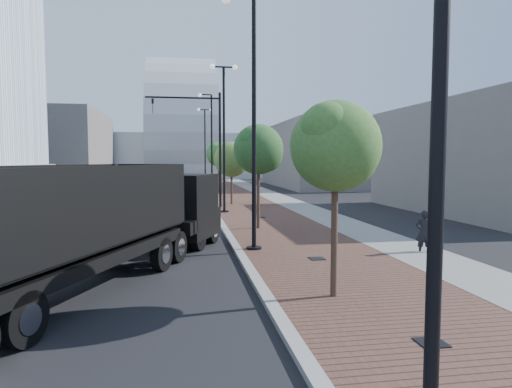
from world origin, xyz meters
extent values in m
plane|color=black|center=(0.00, 0.00, 0.00)|extent=(220.00, 220.00, 0.00)
cube|color=#4C2D23|center=(3.50, 40.00, 0.06)|extent=(7.00, 140.00, 0.12)
cube|color=slate|center=(6.20, 40.00, 0.07)|extent=(2.40, 140.00, 0.13)
cube|color=gray|center=(0.00, 40.00, 0.07)|extent=(0.30, 140.00, 0.14)
cube|color=slate|center=(-13.00, 40.00, 0.06)|extent=(4.00, 140.00, 0.12)
cube|color=black|center=(-2.11, 11.55, 1.61)|extent=(3.13, 3.18, 2.46)
cube|color=black|center=(-1.53, 12.94, 0.80)|extent=(2.28, 1.30, 1.23)
cube|color=black|center=(-2.68, 10.16, 0.99)|extent=(2.48, 1.60, 0.47)
cube|color=black|center=(-4.78, 5.08, 0.99)|extent=(5.42, 8.92, 0.33)
cube|color=black|center=(-4.78, 5.08, 1.37)|extent=(5.51, 8.95, 0.11)
cube|color=black|center=(-5.87, 5.53, 2.32)|extent=(3.43, 8.09, 1.89)
cube|color=black|center=(-3.68, 4.63, 2.32)|extent=(3.43, 8.09, 1.89)
cube|color=black|center=(-3.05, 9.28, 2.32)|extent=(2.23, 1.01, 1.89)
cylinder|color=black|center=(-3.25, 11.38, 0.52)|extent=(0.66, 1.07, 1.04)
cylinder|color=silver|center=(-3.25, 11.38, 0.52)|extent=(0.51, 0.65, 0.57)
cylinder|color=black|center=(-1.42, 10.62, 0.52)|extent=(0.66, 1.07, 1.04)
cylinder|color=silver|center=(-1.42, 10.62, 0.52)|extent=(0.51, 0.65, 0.57)
cylinder|color=black|center=(-2.64, 12.86, 0.52)|extent=(0.66, 1.07, 1.04)
cylinder|color=silver|center=(-2.64, 12.86, 0.52)|extent=(0.51, 0.65, 0.57)
cylinder|color=black|center=(-0.81, 12.10, 0.52)|extent=(0.66, 1.07, 1.04)
cylinder|color=silver|center=(-0.81, 12.10, 0.52)|extent=(0.51, 0.65, 0.57)
cylinder|color=black|center=(-4.85, 2.30, 0.52)|extent=(0.66, 1.07, 1.04)
cylinder|color=silver|center=(-4.85, 2.30, 0.52)|extent=(0.51, 0.65, 0.57)
cylinder|color=black|center=(-4.48, 8.42, 0.52)|extent=(0.66, 1.07, 1.04)
cylinder|color=silver|center=(-4.48, 8.42, 0.52)|extent=(0.51, 0.65, 0.57)
cylinder|color=black|center=(-2.64, 7.66, 0.52)|extent=(0.66, 1.07, 1.04)
cylinder|color=silver|center=(-2.64, 7.66, 0.52)|extent=(0.51, 0.65, 0.57)
cylinder|color=black|center=(-4.02, 9.53, 0.52)|extent=(0.66, 1.07, 1.04)
cylinder|color=silver|center=(-4.02, 9.53, 0.52)|extent=(0.51, 0.65, 0.57)
cylinder|color=black|center=(-2.18, 8.77, 0.52)|extent=(0.66, 1.07, 1.04)
cylinder|color=silver|center=(-2.18, 8.77, 0.52)|extent=(0.51, 0.65, 0.57)
imported|color=white|center=(-4.25, 19.62, 0.67)|extent=(1.50, 4.08, 1.33)
imported|color=black|center=(-5.63, 35.33, 0.68)|extent=(2.92, 5.19, 1.37)
imported|color=black|center=(-4.62, 46.99, 0.59)|extent=(1.91, 4.19, 1.19)
imported|color=black|center=(6.54, 8.54, 0.81)|extent=(0.69, 0.59, 1.62)
cylinder|color=black|center=(0.60, -2.00, 4.62)|extent=(0.16, 0.16, 9.00)
cylinder|color=black|center=(0.60, 10.00, 0.10)|extent=(0.56, 0.56, 0.20)
cylinder|color=black|center=(0.60, 10.00, 4.62)|extent=(0.16, 0.16, 9.00)
cylinder|color=black|center=(0.60, 22.00, 0.10)|extent=(0.56, 0.56, 0.20)
cylinder|color=black|center=(0.60, 22.00, 4.62)|extent=(0.16, 0.16, 9.00)
cylinder|color=black|center=(0.60, 22.00, 9.12)|extent=(1.40, 0.10, 0.10)
sphere|color=silver|center=(-0.10, 22.00, 9.12)|extent=(0.32, 0.32, 0.32)
sphere|color=silver|center=(1.30, 22.00, 9.12)|extent=(0.32, 0.32, 0.32)
cylinder|color=black|center=(0.60, 34.00, 0.10)|extent=(0.56, 0.56, 0.20)
cylinder|color=black|center=(0.60, 34.00, 4.62)|extent=(0.16, 0.16, 9.00)
cylinder|color=black|center=(0.10, 34.00, 9.12)|extent=(1.00, 0.10, 0.10)
sphere|color=silver|center=(-0.40, 34.00, 9.05)|extent=(0.32, 0.32, 0.32)
cylinder|color=black|center=(0.60, 46.00, 0.10)|extent=(0.56, 0.56, 0.20)
cylinder|color=black|center=(0.60, 46.00, 4.62)|extent=(0.16, 0.16, 9.00)
cylinder|color=black|center=(0.60, 46.00, 9.12)|extent=(1.40, 0.10, 0.10)
sphere|color=silver|center=(-0.10, 46.00, 9.12)|extent=(0.32, 0.32, 0.32)
sphere|color=silver|center=(1.30, 46.00, 9.12)|extent=(0.32, 0.32, 0.32)
cylinder|color=black|center=(0.60, 25.00, 4.00)|extent=(0.18, 0.18, 8.00)
cylinder|color=black|center=(-1.90, 25.00, 7.60)|extent=(5.00, 0.12, 0.12)
imported|color=black|center=(-3.90, 25.00, 7.00)|extent=(0.16, 0.20, 1.00)
cylinder|color=#382619|center=(1.60, 4.00, 1.74)|extent=(0.16, 0.16, 3.48)
sphere|color=#336422|center=(1.60, 4.00, 3.73)|extent=(2.16, 2.16, 2.16)
sphere|color=#336422|center=(2.00, 4.30, 3.48)|extent=(1.51, 1.51, 1.51)
sphere|color=#336422|center=(1.30, 3.70, 4.07)|extent=(1.29, 1.29, 1.29)
cylinder|color=#382619|center=(1.60, 15.00, 1.82)|extent=(0.16, 0.16, 3.64)
sphere|color=#1F4D1A|center=(1.60, 15.00, 3.90)|extent=(2.39, 2.39, 2.39)
sphere|color=#1F4D1A|center=(2.00, 15.30, 3.64)|extent=(1.68, 1.68, 1.68)
sphere|color=#1F4D1A|center=(1.30, 14.70, 4.27)|extent=(1.44, 1.44, 1.44)
cylinder|color=#382619|center=(1.60, 27.00, 1.60)|extent=(0.16, 0.16, 3.21)
sphere|color=#446522|center=(1.60, 27.00, 3.44)|extent=(2.61, 2.61, 2.61)
sphere|color=#446522|center=(2.00, 27.30, 3.21)|extent=(1.83, 1.83, 1.83)
sphere|color=#446522|center=(1.30, 26.70, 3.76)|extent=(1.57, 1.57, 1.57)
cylinder|color=#382619|center=(1.60, 39.00, 1.86)|extent=(0.16, 0.16, 3.73)
sphere|color=#285D20|center=(1.60, 39.00, 4.00)|extent=(2.45, 2.45, 2.45)
sphere|color=#285D20|center=(2.00, 39.30, 3.73)|extent=(1.72, 1.72, 1.72)
sphere|color=#285D20|center=(1.30, 38.70, 4.37)|extent=(1.47, 1.47, 1.47)
cube|color=#A4AAAE|center=(-2.00, 85.00, 4.00)|extent=(50.00, 28.00, 8.00)
cube|color=#625C58|center=(-20.00, 60.00, 5.00)|extent=(14.00, 20.00, 10.00)
cube|color=#69625E|center=(16.00, 50.00, 4.00)|extent=(12.00, 22.00, 8.00)
cube|color=#615A57|center=(18.00, 20.00, 3.50)|extent=(10.00, 16.00, 7.00)
cube|color=black|center=(2.40, 1.00, 0.13)|extent=(0.50, 0.50, 0.02)
cube|color=black|center=(2.40, 8.00, 0.13)|extent=(0.50, 0.50, 0.02)
cube|color=black|center=(2.40, 19.00, 0.13)|extent=(0.50, 0.50, 0.02)
camera|label=1|loc=(-1.97, -6.25, 3.40)|focal=31.65mm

